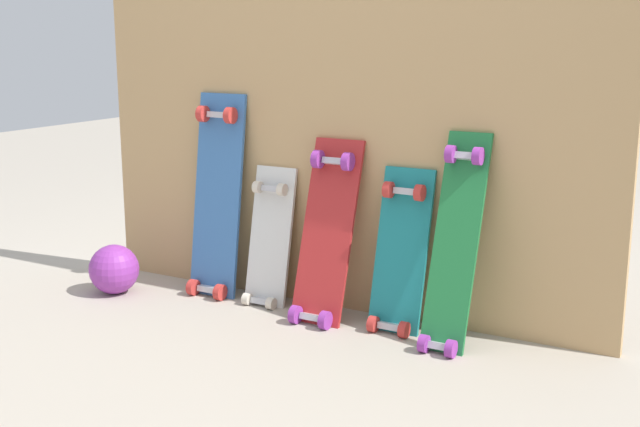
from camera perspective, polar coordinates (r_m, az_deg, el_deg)
name	(u,v)px	position (r m, az deg, el deg)	size (l,w,h in m)	color
ground_plane	(329,310)	(3.33, 0.59, -6.70)	(12.00, 12.00, 0.00)	#A89E8E
plywood_wall_panel	(338,124)	(3.23, 1.23, 6.22)	(2.23, 0.04, 1.49)	tan
skateboard_blue	(217,203)	(3.48, -7.20, 0.75)	(0.23, 0.20, 0.91)	#386BAD
skateboard_white	(269,245)	(3.37, -3.55, -2.18)	(0.19, 0.18, 0.63)	silver
skateboard_red	(325,239)	(3.16, 0.38, -1.80)	(0.21, 0.28, 0.76)	#B22626
skateboard_teal	(400,259)	(3.08, 5.56, -3.17)	(0.20, 0.22, 0.67)	#197A7F
skateboard_green	(454,251)	(2.93, 9.29, -2.57)	(0.16, 0.31, 0.82)	#1E7238
rubber_ball	(114,269)	(3.61, -14.11, -3.77)	(0.21, 0.21, 0.21)	purple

